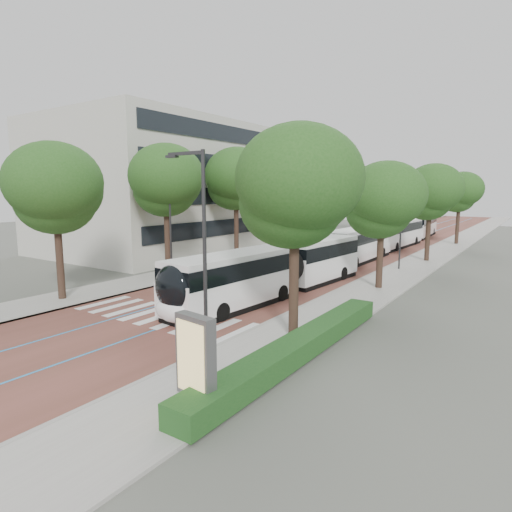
% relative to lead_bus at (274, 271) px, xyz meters
% --- Properties ---
extents(ground, '(160.00, 160.00, 0.00)m').
position_rel_lead_bus_xyz_m(ground, '(-2.74, -8.33, -1.63)').
color(ground, '#51544C').
rests_on(ground, ground).
extents(road, '(11.00, 140.00, 0.02)m').
position_rel_lead_bus_xyz_m(road, '(-2.74, 31.67, -1.62)').
color(road, brown).
rests_on(road, ground).
extents(sidewalk_left, '(4.00, 140.00, 0.12)m').
position_rel_lead_bus_xyz_m(sidewalk_left, '(-10.24, 31.67, -1.57)').
color(sidewalk_left, gray).
rests_on(sidewalk_left, ground).
extents(sidewalk_right, '(4.00, 140.00, 0.12)m').
position_rel_lead_bus_xyz_m(sidewalk_right, '(4.76, 31.67, -1.57)').
color(sidewalk_right, gray).
rests_on(sidewalk_right, ground).
extents(kerb_left, '(0.20, 140.00, 0.14)m').
position_rel_lead_bus_xyz_m(kerb_left, '(-8.34, 31.67, -1.57)').
color(kerb_left, gray).
rests_on(kerb_left, ground).
extents(kerb_right, '(0.20, 140.00, 0.14)m').
position_rel_lead_bus_xyz_m(kerb_right, '(2.86, 31.67, -1.57)').
color(kerb_right, gray).
rests_on(kerb_right, ground).
extents(zebra_crossing, '(10.55, 3.60, 0.01)m').
position_rel_lead_bus_xyz_m(zebra_crossing, '(-2.54, -7.33, -1.60)').
color(zebra_crossing, silver).
rests_on(zebra_crossing, ground).
extents(lane_line_left, '(0.12, 126.00, 0.01)m').
position_rel_lead_bus_xyz_m(lane_line_left, '(-4.34, 31.67, -1.60)').
color(lane_line_left, '#2782C4').
rests_on(lane_line_left, road).
extents(lane_line_right, '(0.12, 126.00, 0.01)m').
position_rel_lead_bus_xyz_m(lane_line_right, '(-1.14, 31.67, -1.60)').
color(lane_line_right, '#2782C4').
rests_on(lane_line_right, road).
extents(office_building, '(18.11, 40.00, 14.00)m').
position_rel_lead_bus_xyz_m(office_building, '(-22.21, 19.67, 5.37)').
color(office_building, beige).
rests_on(office_building, ground).
extents(hedge, '(1.20, 14.00, 0.80)m').
position_rel_lead_bus_xyz_m(hedge, '(6.36, -8.33, -1.11)').
color(hedge, '#164018').
rests_on(hedge, sidewalk_right).
extents(streetlight_near, '(1.82, 0.20, 8.00)m').
position_rel_lead_bus_xyz_m(streetlight_near, '(3.88, -11.33, 3.19)').
color(streetlight_near, '#2C2C2E').
rests_on(streetlight_near, sidewalk_right).
extents(streetlight_far, '(1.82, 0.20, 8.00)m').
position_rel_lead_bus_xyz_m(streetlight_far, '(3.88, 13.67, 3.19)').
color(streetlight_far, '#2C2C2E').
rests_on(streetlight_far, sidewalk_right).
extents(lamp_post_left, '(0.14, 0.14, 8.00)m').
position_rel_lead_bus_xyz_m(lamp_post_left, '(-8.84, -0.33, 2.49)').
color(lamp_post_left, '#2C2C2E').
rests_on(lamp_post_left, sidewalk_left).
extents(trees_left, '(6.07, 60.63, 10.13)m').
position_rel_lead_bus_xyz_m(trees_left, '(-10.24, 16.06, 5.30)').
color(trees_left, black).
rests_on(trees_left, ground).
extents(trees_right, '(5.55, 47.28, 8.97)m').
position_rel_lead_bus_xyz_m(trees_right, '(4.96, 12.20, 4.65)').
color(trees_right, black).
rests_on(trees_right, ground).
extents(lead_bus, '(3.94, 18.53, 3.20)m').
position_rel_lead_bus_xyz_m(lead_bus, '(0.00, 0.00, 0.00)').
color(lead_bus, black).
rests_on(lead_bus, ground).
extents(bus_queued_0, '(2.58, 12.40, 3.20)m').
position_rel_lead_bus_xyz_m(bus_queued_0, '(-0.49, 15.61, -0.00)').
color(bus_queued_0, white).
rests_on(bus_queued_0, ground).
extents(bus_queued_1, '(2.98, 12.48, 3.20)m').
position_rel_lead_bus_xyz_m(bus_queued_1, '(-0.57, 28.49, -0.00)').
color(bus_queued_1, white).
rests_on(bus_queued_1, ground).
extents(bus_queued_2, '(3.31, 12.53, 3.20)m').
position_rel_lead_bus_xyz_m(bus_queued_2, '(-0.99, 42.50, -0.00)').
color(bus_queued_2, white).
rests_on(bus_queued_2, ground).
extents(ad_panel, '(1.46, 0.63, 2.96)m').
position_rel_lead_bus_xyz_m(ad_panel, '(5.85, -13.87, 0.04)').
color(ad_panel, '#59595B').
rests_on(ad_panel, sidewalk_right).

